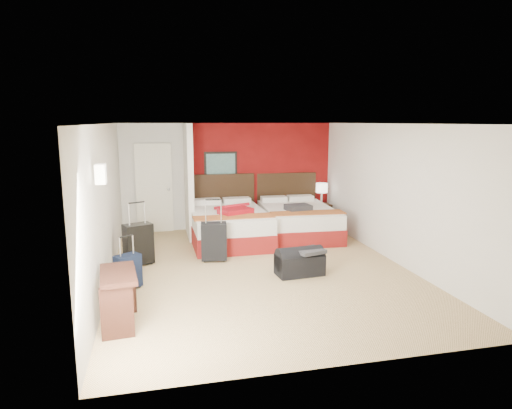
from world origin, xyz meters
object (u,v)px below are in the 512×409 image
object	(u,v)px
bed_right	(298,222)
suitcase_black	(138,245)
bed_left	(228,226)
nightstand	(321,215)
desk	(119,299)
table_lamp	(322,194)
duffel_bag	(300,263)
red_suitcase_open	(234,209)
suitcase_charcoal	(214,243)
suitcase_navy	(128,273)

from	to	relation	value
bed_right	suitcase_black	size ratio (longest dim) A/B	3.00
bed_left	nightstand	distance (m)	2.58
desk	table_lamp	bearing A→B (deg)	39.88
duffel_bag	bed_left	bearing A→B (deg)	103.85
red_suitcase_open	desk	size ratio (longest dim) A/B	1.05
bed_right	red_suitcase_open	distance (m)	1.57
red_suitcase_open	suitcase_black	bearing A→B (deg)	-173.37
suitcase_charcoal	duffel_bag	bearing A→B (deg)	-33.29
table_lamp	suitcase_black	world-z (taller)	table_lamp
bed_left	table_lamp	distance (m)	2.62
bed_left	desk	size ratio (longest dim) A/B	2.64
bed_left	suitcase_black	xyz separation A→B (m)	(-1.82, -1.21, 0.02)
bed_left	bed_right	size ratio (longest dim) A/B	1.04
bed_left	suitcase_charcoal	world-z (taller)	suitcase_charcoal
red_suitcase_open	suitcase_charcoal	size ratio (longest dim) A/B	1.29
bed_right	suitcase_charcoal	world-z (taller)	suitcase_charcoal
suitcase_navy	desk	xyz separation A→B (m)	(-0.04, -1.28, 0.10)
suitcase_charcoal	nightstand	bearing A→B (deg)	43.10
suitcase_black	table_lamp	bearing A→B (deg)	2.73
table_lamp	suitcase_charcoal	size ratio (longest dim) A/B	0.74
bed_left	table_lamp	world-z (taller)	table_lamp
suitcase_black	suitcase_navy	bearing A→B (deg)	-119.34
suitcase_navy	red_suitcase_open	bearing A→B (deg)	13.68
bed_right	desk	world-z (taller)	desk
nightstand	suitcase_black	world-z (taller)	suitcase_black
duffel_bag	red_suitcase_open	bearing A→B (deg)	102.36
nightstand	desk	size ratio (longest dim) A/B	0.67
table_lamp	desk	distance (m)	6.35
suitcase_black	suitcase_navy	size ratio (longest dim) A/B	1.41
red_suitcase_open	suitcase_charcoal	distance (m)	1.36
red_suitcase_open	nightstand	xyz separation A→B (m)	(2.33, 0.96, -0.44)
suitcase_black	desk	bearing A→B (deg)	-117.04
suitcase_charcoal	suitcase_navy	world-z (taller)	suitcase_charcoal
duffel_bag	desk	xyz separation A→B (m)	(-2.81, -1.32, 0.16)
suitcase_black	suitcase_charcoal	xyz separation A→B (m)	(1.35, -0.05, -0.02)
duffel_bag	suitcase_navy	bearing A→B (deg)	175.42
nightstand	suitcase_navy	bearing A→B (deg)	-146.61
duffel_bag	desk	distance (m)	3.10
table_lamp	suitcase_navy	distance (m)	5.49
nightstand	suitcase_navy	world-z (taller)	nightstand
nightstand	desk	world-z (taller)	desk
nightstand	suitcase_black	size ratio (longest dim) A/B	0.79
suitcase_black	desk	distance (m)	2.47
bed_left	red_suitcase_open	size ratio (longest dim) A/B	2.52
bed_right	suitcase_charcoal	size ratio (longest dim) A/B	3.15
duffel_bag	bed_right	bearing A→B (deg)	67.32
bed_right	suitcase_charcoal	xyz separation A→B (m)	(-2.08, -1.41, 0.02)
bed_left	duffel_bag	distance (m)	2.50
bed_left	suitcase_navy	world-z (taller)	bed_left
table_lamp	desk	xyz separation A→B (m)	(-4.42, -4.54, -0.47)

